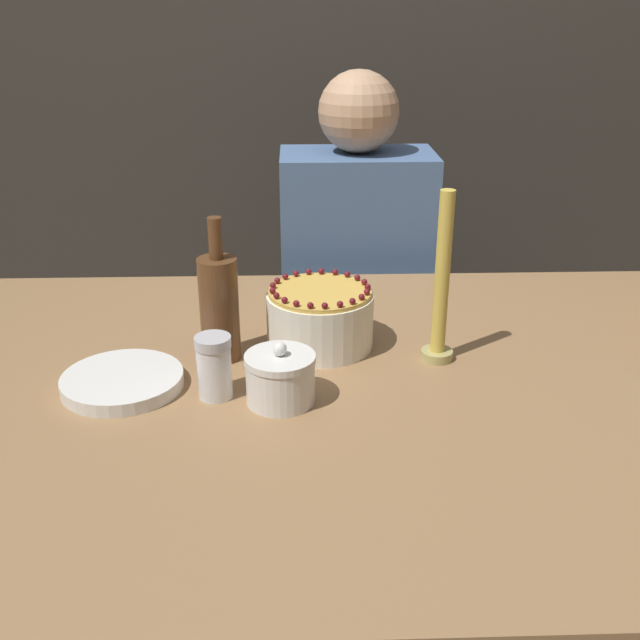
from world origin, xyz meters
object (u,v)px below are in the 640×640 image
at_px(sugar_bowl, 280,378).
at_px(bottle, 219,306).
at_px(candle, 441,292).
at_px(cake, 320,318).
at_px(sugar_shaker, 214,367).
at_px(person_man_blue_shirt, 354,326).

xyz_separation_m(sugar_bowl, bottle, (-0.11, 0.17, 0.06)).
xyz_separation_m(candle, bottle, (-0.41, 0.02, -0.03)).
relative_size(cake, sugar_shaker, 1.85).
bearing_deg(candle, cake, 162.67).
bearing_deg(sugar_shaker, bottle, 90.90).
height_order(sugar_shaker, candle, candle).
bearing_deg(candle, bottle, 177.03).
relative_size(cake, bottle, 0.75).
bearing_deg(cake, sugar_shaker, -133.33).
bearing_deg(cake, candle, -17.33).
bearing_deg(person_man_blue_shirt, bottle, 64.73).
bearing_deg(bottle, person_man_blue_shirt, 64.73).
bearing_deg(sugar_shaker, cake, 46.67).
height_order(sugar_bowl, bottle, bottle).
xyz_separation_m(cake, bottle, (-0.19, -0.05, 0.05)).
relative_size(sugar_bowl, candle, 0.37).
xyz_separation_m(sugar_bowl, sugar_shaker, (-0.11, 0.02, 0.01)).
distance_m(sugar_bowl, sugar_shaker, 0.11).
bearing_deg(cake, sugar_bowl, -108.73).
relative_size(candle, bottle, 1.19).
relative_size(cake, person_man_blue_shirt, 0.17).
bearing_deg(cake, person_man_blue_shirt, 78.91).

